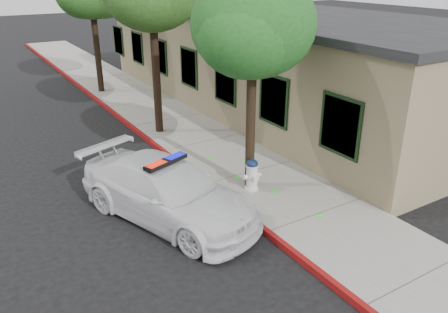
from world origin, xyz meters
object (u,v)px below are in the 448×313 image
Objects in this scene: police_car at (168,191)px; fire_hydrant at (252,174)px; clapboard_building at (268,59)px; street_tree_near at (253,30)px.

fire_hydrant is at bearing -21.51° from police_car.
clapboard_building is 22.30× the size of fire_hydrant.
fire_hydrant is (-5.72, -6.99, -1.51)m from clapboard_building.
fire_hydrant is at bearing -111.79° from street_tree_near.
police_car is 0.95× the size of street_tree_near.
police_car is 5.95× the size of fire_hydrant.
police_car is (-8.28, -6.92, -1.37)m from clapboard_building.
clapboard_building is 10.88m from police_car.
clapboard_building is at bearing 19.95° from police_car.
street_tree_near is (-5.62, -6.74, 2.38)m from clapboard_building.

